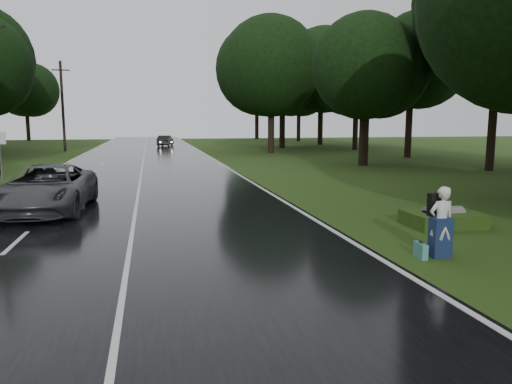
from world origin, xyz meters
The scene contains 13 objects.
ground centered at (0.00, 0.00, 0.00)m, with size 160.00×160.00×0.00m, color #284313.
road centered at (0.00, 20.00, 0.02)m, with size 12.00×140.00×0.04m, color black.
lane_center centered at (0.00, 20.00, 0.04)m, with size 0.12×140.00×0.01m, color silver.
grey_car centered at (-3.08, 6.60, 0.87)m, with size 2.76×5.98×1.66m, color #444548.
far_car centered at (2.55, 52.11, 0.73)m, with size 1.46×4.19×1.38m, color black.
hitchhiker centered at (7.35, -1.55, 0.80)m, with size 0.63×0.57×1.72m.
suitcase centered at (6.85, -1.54, 0.18)m, with size 0.15×0.51×0.36m, color teal.
culvert centered at (9.43, 1.48, 0.00)m, with size 0.62×0.62×1.25m, color slate.
utility_pole_far centered at (-8.50, 44.19, 0.00)m, with size 1.80×0.28×9.62m, color black, non-canonical shape.
road_sign_b centered at (-7.20, 16.20, 0.00)m, with size 0.64×0.10×2.69m, color white, non-canonical shape.
tree_right_d centered at (16.05, 21.49, 0.00)m, with size 8.18×8.18×12.78m, color black, non-canonical shape.
tree_right_e centered at (12.74, 36.36, 0.00)m, with size 9.47×9.47×14.80m, color black, non-canonical shape.
tree_right_f centered at (16.51, 45.69, 0.00)m, with size 10.47×10.47×16.36m, color black, non-canonical shape.
Camera 1 is at (0.59, -11.59, 3.25)m, focal length 33.66 mm.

